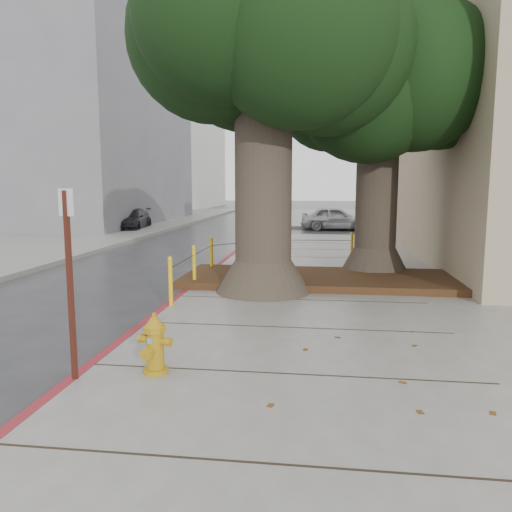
% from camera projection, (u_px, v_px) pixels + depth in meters
% --- Properties ---
extents(ground, '(140.00, 140.00, 0.00)m').
position_uv_depth(ground, '(262.00, 335.00, 8.13)').
color(ground, '#28282B').
rests_on(ground, ground).
extents(sidewalk_far, '(16.00, 20.00, 0.15)m').
position_uv_depth(sidewalk_far, '(390.00, 217.00, 36.80)').
color(sidewalk_far, slate).
rests_on(sidewalk_far, ground).
extents(curb_red, '(0.14, 26.00, 0.16)m').
position_uv_depth(curb_red, '(184.00, 294.00, 10.83)').
color(curb_red, maroon).
rests_on(curb_red, ground).
extents(planter_bed, '(6.40, 2.60, 0.16)m').
position_uv_depth(planter_bed, '(319.00, 279.00, 11.81)').
color(planter_bed, black).
rests_on(planter_bed, sidewalk_main).
extents(building_far_grey, '(12.00, 16.00, 12.00)m').
position_uv_depth(building_far_grey, '(63.00, 127.00, 30.80)').
color(building_far_grey, slate).
rests_on(building_far_grey, ground).
extents(building_far_white, '(12.00, 18.00, 15.00)m').
position_uv_depth(building_far_white, '(154.00, 137.00, 53.42)').
color(building_far_white, silver).
rests_on(building_far_white, ground).
extents(tree_near, '(4.50, 3.80, 7.68)m').
position_uv_depth(tree_near, '(280.00, 38.00, 10.13)').
color(tree_near, '#4C3F33').
rests_on(tree_near, sidewalk_main).
extents(tree_far, '(4.50, 3.80, 7.17)m').
position_uv_depth(tree_far, '(394.00, 79.00, 12.31)').
color(tree_far, '#4C3F33').
rests_on(tree_far, sidewalk_main).
extents(bollard_ring, '(3.79, 5.39, 0.95)m').
position_uv_depth(bollard_ring, '(248.00, 256.00, 12.44)').
color(bollard_ring, yellow).
rests_on(bollard_ring, sidewalk_main).
extents(fire_hydrant, '(0.40, 0.39, 0.75)m').
position_uv_depth(fire_hydrant, '(155.00, 344.00, 6.06)').
color(fire_hydrant, '#B78912').
rests_on(fire_hydrant, sidewalk_main).
extents(signpost, '(0.21, 0.10, 2.24)m').
position_uv_depth(signpost, '(70.00, 274.00, 5.74)').
color(signpost, '#471911').
rests_on(signpost, sidewalk_main).
extents(car_silver, '(3.77, 1.55, 1.28)m').
position_uv_depth(car_silver, '(336.00, 218.00, 26.99)').
color(car_silver, '#B1B1B6').
rests_on(car_silver, ground).
extents(car_dark, '(2.04, 4.15, 1.16)m').
position_uv_depth(car_dark, '(130.00, 220.00, 26.75)').
color(car_dark, black).
rests_on(car_dark, ground).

